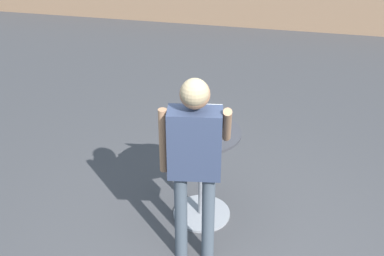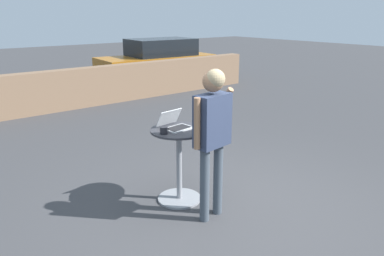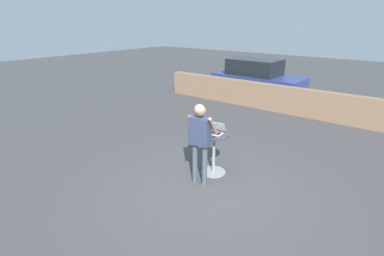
# 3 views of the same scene
# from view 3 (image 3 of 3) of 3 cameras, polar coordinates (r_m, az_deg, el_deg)

# --- Properties ---
(ground_plane) EXTENTS (50.00, 50.00, 0.00)m
(ground_plane) POSITION_cam_3_polar(r_m,az_deg,el_deg) (6.31, 2.69, -11.70)
(ground_plane) COLOR #3D3D3F
(pavement_kerb) EXTENTS (12.53, 0.35, 0.99)m
(pavement_kerb) POSITION_cam_3_polar(r_m,az_deg,el_deg) (11.46, 21.50, 4.35)
(pavement_kerb) COLOR #84664C
(pavement_kerb) RESTS_ON ground_plane
(cafe_table) EXTENTS (0.70, 0.70, 0.95)m
(cafe_table) POSITION_cam_3_polar(r_m,az_deg,el_deg) (6.73, 4.17, -4.20)
(cafe_table) COLOR gray
(cafe_table) RESTS_ON ground_plane
(laptop) EXTENTS (0.37, 0.38, 0.22)m
(laptop) POSITION_cam_3_polar(r_m,az_deg,el_deg) (6.62, 4.56, -0.50)
(laptop) COLOR silver
(laptop) RESTS_ON cafe_table
(coffee_mug) EXTENTS (0.12, 0.09, 0.09)m
(coffee_mug) POSITION_cam_3_polar(r_m,az_deg,el_deg) (6.67, 2.39, -0.35)
(coffee_mug) COLOR #232328
(coffee_mug) RESTS_ON cafe_table
(standing_person) EXTENTS (0.57, 0.42, 1.76)m
(standing_person) POSITION_cam_3_polar(r_m,az_deg,el_deg) (6.06, 1.52, -1.12)
(standing_person) COLOR #424C56
(standing_person) RESTS_ON ground_plane
(parked_car_near_street) EXTENTS (4.09, 1.91, 1.64)m
(parked_car_near_street) POSITION_cam_3_polar(r_m,az_deg,el_deg) (14.07, 12.21, 9.34)
(parked_car_near_street) COLOR navy
(parked_car_near_street) RESTS_ON ground_plane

